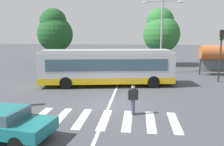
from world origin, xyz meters
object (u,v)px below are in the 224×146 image
Objects in this scene: traffic_light_far_corner at (221,47)px; background_tree_right at (161,30)px; parked_car_silver at (129,61)px; city_transit_bus at (107,67)px; parked_car_blue at (150,61)px; pedestrian_crossing_street at (133,98)px; twin_arm_street_lamp at (162,28)px; background_tree_left at (55,30)px; foreground_sedan at (0,121)px; parked_car_black at (109,61)px; bus_stop_shelter at (224,53)px.

traffic_light_far_corner is 0.60× the size of background_tree_right.
background_tree_right is at bearing 111.69° from traffic_light_far_corner.
background_tree_right reaches higher than parked_car_silver.
city_transit_bus is 12.28m from parked_car_blue.
pedestrian_crossing_street is 18.81m from parked_car_silver.
traffic_light_far_corner is (8.62, -9.22, 2.42)m from parked_car_silver.
twin_arm_street_lamp is at bearing 137.84° from traffic_light_far_corner.
background_tree_left is 1.00× the size of background_tree_right.
foreground_sedan is 1.05× the size of parked_car_black.
parked_car_black and parked_car_blue have the same top height.
city_transit_bus is at bearing -152.09° from bus_stop_shelter.
background_tree_right reaches higher than traffic_light_far_corner.
parked_car_silver is 0.97× the size of traffic_light_far_corner.
parked_car_black is at bearing 85.08° from foreground_sedan.
parked_car_silver is (1.40, 11.79, -0.82)m from city_transit_bus.
background_tree_right reaches higher than parked_car_black.
parked_car_black is at bearing -167.51° from parked_car_silver.
pedestrian_crossing_street is 18.57m from parked_car_black.
twin_arm_street_lamp is at bearing 79.01° from pedestrian_crossing_street.
bus_stop_shelter reaches higher than parked_car_black.
background_tree_left reaches higher than parked_car_blue.
parked_car_blue is 0.57× the size of twin_arm_street_lamp.
traffic_light_far_corner reaches higher than pedestrian_crossing_street.
parked_car_black is 0.95× the size of traffic_light_far_corner.
parked_car_silver is 12.85m from traffic_light_far_corner.
background_tree_left is (-9.30, 12.86, 3.25)m from city_transit_bus.
foreground_sedan is 0.99× the size of traffic_light_far_corner.
background_tree_left reaches higher than pedestrian_crossing_street.
parked_car_black is 5.40m from parked_car_blue.
city_transit_bus is 1.44× the size of twin_arm_street_lamp.
parked_car_black and parked_car_silver have the same top height.
background_tree_right is at bearing 67.22° from city_transit_bus.
pedestrian_crossing_street is 6.61m from foreground_sedan.
twin_arm_street_lamp reaches higher than parked_car_black.
pedestrian_crossing_street is at bearing -59.46° from background_tree_left.
traffic_light_far_corner reaches higher than foreground_sedan.
background_tree_right is (8.78, 24.12, 4.05)m from foreground_sedan.
background_tree_left is (-8.08, 1.65, 4.07)m from parked_car_black.
bus_stop_shelter reaches higher than pedestrian_crossing_street.
parked_car_blue is at bearing 71.82° from foreground_sedan.
city_transit_bus is 2.44× the size of traffic_light_far_corner.
foreground_sedan is at bearing -134.83° from traffic_light_far_corner.
background_tree_left reaches higher than background_tree_right.
city_transit_bus is at bearing -112.78° from background_tree_right.
bus_stop_shelter is at bearing 27.91° from city_transit_bus.
background_tree_right is (-4.35, 10.92, 1.63)m from traffic_light_far_corner.
bus_stop_shelter is 0.59× the size of twin_arm_street_lamp.
traffic_light_far_corner reaches higher than parked_car_silver.
parked_car_silver is at bearing 150.81° from bus_stop_shelter.
parked_car_silver is 0.57× the size of twin_arm_street_lamp.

